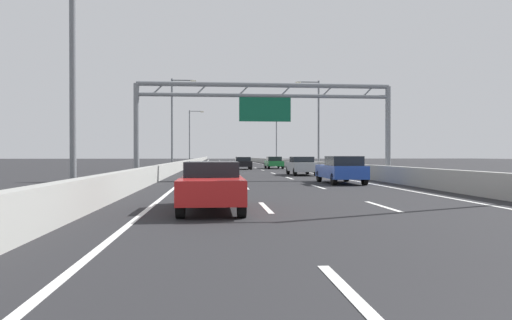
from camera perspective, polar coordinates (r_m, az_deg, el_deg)
ground_plane at (r=101.60m, az=-3.15°, el=-0.33°), size 260.00×260.00×0.00m
lane_dash_left_0 at (r=5.48m, az=11.79°, el=-15.99°), size 0.16×3.00×0.01m
lane_dash_left_1 at (r=14.20m, az=1.17°, el=-5.76°), size 0.16×3.00×0.01m
lane_dash_left_2 at (r=23.14m, az=-1.24°, el=-3.31°), size 0.16×3.00×0.01m
lane_dash_left_3 at (r=32.11m, az=-2.30°, el=-2.23°), size 0.16×3.00×0.01m
lane_dash_left_4 at (r=41.09m, az=-2.90°, el=-1.62°), size 0.16×3.00×0.01m
lane_dash_left_5 at (r=50.08m, az=-3.28°, el=-1.23°), size 0.16×3.00×0.01m
lane_dash_left_6 at (r=59.07m, az=-3.55°, el=-0.96°), size 0.16×3.00×0.01m
lane_dash_left_7 at (r=68.07m, az=-3.74°, el=-0.76°), size 0.16×3.00×0.01m
lane_dash_left_8 at (r=77.06m, az=-3.89°, el=-0.61°), size 0.16×3.00×0.01m
lane_dash_left_9 at (r=86.06m, az=-4.01°, el=-0.48°), size 0.16×3.00×0.01m
lane_dash_left_10 at (r=95.06m, az=-4.11°, el=-0.39°), size 0.16×3.00×0.01m
lane_dash_left_11 at (r=104.06m, az=-4.19°, el=-0.30°), size 0.16×3.00×0.01m
lane_dash_left_12 at (r=113.05m, az=-4.25°, el=-0.24°), size 0.16×3.00×0.01m
lane_dash_left_13 at (r=122.05m, az=-4.31°, el=-0.18°), size 0.16×3.00×0.01m
lane_dash_left_14 at (r=131.05m, az=-4.36°, el=-0.13°), size 0.16×3.00×0.01m
lane_dash_left_15 at (r=140.05m, az=-4.40°, el=-0.08°), size 0.16×3.00×0.01m
lane_dash_left_16 at (r=149.05m, az=-4.44°, el=-0.05°), size 0.16×3.00×0.01m
lane_dash_left_17 at (r=158.05m, az=-4.47°, el=-0.01°), size 0.16×3.00×0.01m
lane_dash_right_1 at (r=15.02m, az=15.02°, el=-5.43°), size 0.16×3.00×0.01m
lane_dash_right_2 at (r=23.65m, az=7.51°, el=-3.23°), size 0.16×3.00×0.01m
lane_dash_right_3 at (r=32.48m, az=4.06°, el=-2.20°), size 0.16×3.00×0.01m
lane_dash_right_4 at (r=41.38m, az=2.09°, el=-1.61°), size 0.16×3.00×0.01m
lane_dash_right_5 at (r=50.32m, az=0.82°, el=-1.22°), size 0.16×3.00×0.01m
lane_dash_right_6 at (r=59.28m, az=-0.07°, el=-0.95°), size 0.16×3.00×0.01m
lane_dash_right_7 at (r=68.24m, az=-0.72°, el=-0.75°), size 0.16×3.00×0.01m
lane_dash_right_8 at (r=77.22m, az=-1.22°, el=-0.60°), size 0.16×3.00×0.01m
lane_dash_right_9 at (r=86.20m, az=-1.62°, el=-0.48°), size 0.16×3.00×0.01m
lane_dash_right_10 at (r=95.18m, az=-1.94°, el=-0.38°), size 0.16×3.00×0.01m
lane_dash_right_11 at (r=104.17m, az=-2.21°, el=-0.30°), size 0.16×3.00×0.01m
lane_dash_right_12 at (r=113.16m, az=-2.43°, el=-0.23°), size 0.16×3.00×0.01m
lane_dash_right_13 at (r=122.15m, az=-2.62°, el=-0.18°), size 0.16×3.00×0.01m
lane_dash_right_14 at (r=131.14m, az=-2.79°, el=-0.13°), size 0.16×3.00×0.01m
lane_dash_right_15 at (r=140.13m, az=-2.93°, el=-0.08°), size 0.16×3.00×0.01m
lane_dash_right_16 at (r=149.13m, az=-3.06°, el=-0.04°), size 0.16×3.00×0.01m
lane_dash_right_17 at (r=158.12m, az=-3.17°, el=-0.01°), size 0.16×3.00×0.01m
edge_line_left at (r=89.57m, az=-6.26°, el=-0.45°), size 0.16×176.00×0.01m
edge_line_right at (r=89.96m, az=0.44°, el=-0.44°), size 0.16×176.00×0.01m
barrier_left at (r=111.60m, az=-6.86°, el=-0.01°), size 0.45×220.00×0.95m
barrier_right at (r=112.01m, az=0.21°, el=-0.00°), size 0.45×220.00×0.95m
sign_gantry at (r=31.24m, az=1.11°, el=6.62°), size 17.00×0.36×6.36m
streetlamp_left_near at (r=16.11m, az=-20.43°, el=14.28°), size 2.58×0.28×9.50m
streetlamp_left_mid at (r=49.71m, az=-9.83°, el=4.97°), size 2.58×0.28×9.50m
streetlamp_right_mid at (r=50.70m, az=7.30°, el=4.88°), size 2.58×0.28×9.50m
streetlamp_left_far at (r=83.88m, az=-7.86°, el=3.17°), size 2.58×0.28×9.50m
streetlamp_right_far at (r=84.47m, az=2.32°, el=3.15°), size 2.58×0.28×9.50m
red_car at (r=13.66m, az=-5.38°, el=-2.98°), size 1.74×4.50×1.38m
green_car at (r=56.03m, az=2.17°, el=-0.29°), size 1.82×4.63×1.43m
blue_car at (r=26.75m, az=10.24°, el=-1.13°), size 1.87×4.60×1.53m
silver_car at (r=37.74m, az=5.51°, el=-0.67°), size 1.85×4.49×1.47m
black_car at (r=53.08m, az=-1.60°, el=-0.36°), size 1.85×4.13×1.39m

